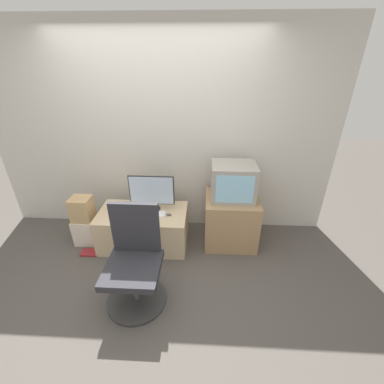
# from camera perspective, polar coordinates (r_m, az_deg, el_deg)

# --- Properties ---
(ground_plane) EXTENTS (12.00, 12.00, 0.00)m
(ground_plane) POSITION_cam_1_polar(r_m,az_deg,el_deg) (2.91, -9.72, -21.16)
(ground_plane) COLOR #4C4742
(wall_back) EXTENTS (4.40, 0.05, 2.60)m
(wall_back) POSITION_cam_1_polar(r_m,az_deg,el_deg) (3.34, -6.84, 12.39)
(wall_back) COLOR beige
(wall_back) RESTS_ON ground_plane
(desk) EXTENTS (1.09, 0.61, 0.47)m
(desk) POSITION_cam_1_polar(r_m,az_deg,el_deg) (3.37, -10.66, -7.85)
(desk) COLOR #CCB289
(desk) RESTS_ON ground_plane
(side_stand) EXTENTS (0.65, 0.60, 0.64)m
(side_stand) POSITION_cam_1_polar(r_m,az_deg,el_deg) (3.36, 8.56, -6.09)
(side_stand) COLOR #A37F56
(side_stand) RESTS_ON ground_plane
(main_monitor) EXTENTS (0.55, 0.18, 0.46)m
(main_monitor) POSITION_cam_1_polar(r_m,az_deg,el_deg) (3.16, -8.92, -0.24)
(main_monitor) COLOR #2D2D2D
(main_monitor) RESTS_ON desk
(keyboard) EXTENTS (0.36, 0.13, 0.01)m
(keyboard) POSITION_cam_1_polar(r_m,az_deg,el_deg) (3.19, -9.27, -4.78)
(keyboard) COLOR white
(keyboard) RESTS_ON desk
(mouse) EXTENTS (0.07, 0.03, 0.03)m
(mouse) POSITION_cam_1_polar(r_m,az_deg,el_deg) (3.12, -5.16, -5.03)
(mouse) COLOR #4C4C51
(mouse) RESTS_ON desk
(crt_tv) EXTENTS (0.52, 0.42, 0.44)m
(crt_tv) POSITION_cam_1_polar(r_m,az_deg,el_deg) (3.09, 9.13, 2.28)
(crt_tv) COLOR gray
(crt_tv) RESTS_ON side_stand
(office_chair) EXTENTS (0.59, 0.59, 1.00)m
(office_chair) POSITION_cam_1_polar(r_m,az_deg,el_deg) (2.62, -12.62, -15.56)
(office_chair) COLOR #333333
(office_chair) RESTS_ON ground_plane
(cardboard_box_lower) EXTENTS (0.29, 0.25, 0.35)m
(cardboard_box_lower) POSITION_cam_1_polar(r_m,az_deg,el_deg) (3.65, -22.32, -7.90)
(cardboard_box_lower) COLOR beige
(cardboard_box_lower) RESTS_ON ground_plane
(cardboard_box_upper) EXTENTS (0.25, 0.23, 0.31)m
(cardboard_box_upper) POSITION_cam_1_polar(r_m,az_deg,el_deg) (3.48, -23.27, -3.49)
(cardboard_box_upper) COLOR tan
(cardboard_box_upper) RESTS_ON cardboard_box_lower
(book) EXTENTS (0.22, 0.14, 0.02)m
(book) POSITION_cam_1_polar(r_m,az_deg,el_deg) (3.53, -21.68, -12.36)
(book) COLOR maroon
(book) RESTS_ON ground_plane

